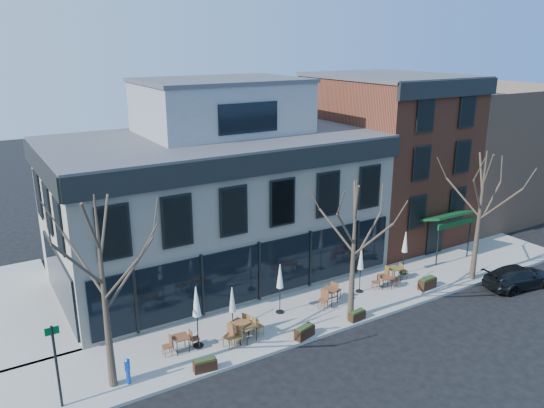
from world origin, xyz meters
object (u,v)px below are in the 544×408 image
parked_sedan (519,277)px  call_box (128,370)px  umbrella_0 (197,305)px  cafe_set_0 (181,342)px

parked_sedan → call_box: (-21.44, 2.39, 0.14)m
call_box → umbrella_0: size_ratio=0.39×
parked_sedan → cafe_set_0: (-18.77, 3.46, -0.01)m
cafe_set_0 → umbrella_0: (0.81, -0.02, 1.61)m
parked_sedan → call_box: 21.57m
parked_sedan → call_box: bearing=91.5°
umbrella_0 → call_box: bearing=-163.1°
umbrella_0 → parked_sedan: bearing=-10.8°
cafe_set_0 → call_box: bearing=-158.1°
cafe_set_0 → umbrella_0: umbrella_0 is taller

